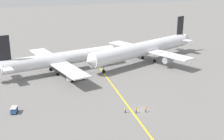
{
  "coord_description": "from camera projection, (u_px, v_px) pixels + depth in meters",
  "views": [
    {
      "loc": [
        -34.83,
        -64.7,
        34.97
      ],
      "look_at": [
        1.39,
        24.9,
        4.0
      ],
      "focal_mm": 47.27,
      "sensor_mm": 36.0,
      "label": 1
    }
  ],
  "objects": [
    {
      "name": "airliner_being_pushed",
      "position": [
        144.0,
        49.0,
        123.28
      ],
      "size": [
        57.79,
        41.81,
        17.18
      ],
      "color": "silver",
      "rests_on": "ground"
    },
    {
      "name": "ground_crew_wing_walker_right",
      "position": [
        146.0,
        109.0,
        78.81
      ],
      "size": [
        0.45,
        0.37,
        1.76
      ],
      "color": "#2D3351",
      "rests_on": "ground"
    },
    {
      "name": "gse_baggage_cart_trailing",
      "position": [
        14.0,
        110.0,
        78.39
      ],
      "size": [
        2.32,
        3.07,
        1.71
      ],
      "color": "#2D5199",
      "rests_on": "ground"
    },
    {
      "name": "airliner_at_gate_left",
      "position": [
        60.0,
        59.0,
        110.57
      ],
      "size": [
        49.89,
        45.24,
        16.16
      ],
      "color": "silver",
      "rests_on": "ground"
    },
    {
      "name": "taxiway_stripe",
      "position": [
        122.0,
        98.0,
        88.54
      ],
      "size": [
        16.01,
        119.06,
        0.01
      ],
      "primitive_type": "cube",
      "rotation": [
        0.0,
        0.0,
        -0.13
      ],
      "color": "yellow",
      "rests_on": "ground"
    },
    {
      "name": "pushback_tug",
      "position": [
        75.0,
        77.0,
        102.82
      ],
      "size": [
        9.36,
        4.11,
        2.82
      ],
      "color": "white",
      "rests_on": "ground"
    },
    {
      "name": "ground_crew_marshaller_foreground",
      "position": [
        136.0,
        110.0,
        78.31
      ],
      "size": [
        0.36,
        0.36,
        1.72
      ],
      "color": "black",
      "rests_on": "ground"
    },
    {
      "name": "ground_crew_ramp_agent_by_cones",
      "position": [
        125.0,
        110.0,
        78.53
      ],
      "size": [
        0.36,
        0.48,
        1.72
      ],
      "color": "#2D3351",
      "rests_on": "ground"
    },
    {
      "name": "ground_plane",
      "position": [
        141.0,
        110.0,
        80.23
      ],
      "size": [
        600.0,
        600.0,
        0.0
      ],
      "primitive_type": "plane",
      "color": "slate"
    }
  ]
}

